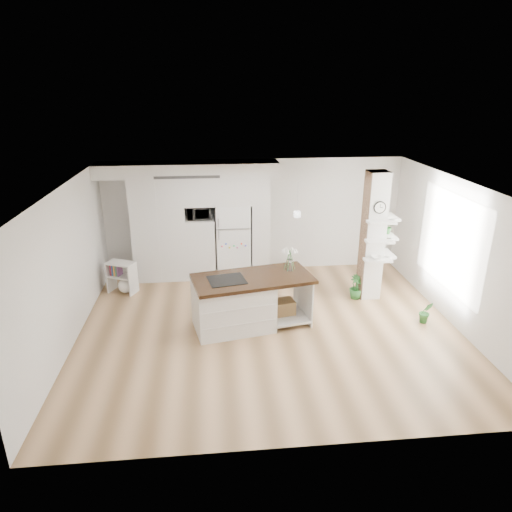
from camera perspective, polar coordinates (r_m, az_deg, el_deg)
The scene contains 14 objects.
floor at distance 8.66m, azimuth 1.67°, elevation -9.04°, with size 7.00×6.00×0.01m, color tan.
room at distance 7.91m, azimuth 1.81°, elevation 2.72°, with size 7.04×6.04×2.72m.
cabinet_wall at distance 10.52m, azimuth -7.99°, elevation 5.10°, with size 4.00×0.71×2.70m.
refrigerator at distance 10.71m, azimuth -2.88°, elevation 2.04°, with size 0.78×0.69×1.75m.
column at distance 9.68m, azimuth 15.00°, elevation 2.27°, with size 0.69×0.90×2.70m.
window at distance 9.38m, azimuth 23.13°, elevation 1.65°, with size 2.40×2.40×0.00m, color white.
pendant_light at distance 8.36m, azimuth 13.38°, elevation 5.05°, with size 0.12×0.12×0.10m, color white.
kitchen_island at distance 8.50m, azimuth -2.06°, elevation -5.76°, with size 2.34×1.44×1.55m.
bookshelf at distance 10.37m, azimuth -16.26°, elevation -2.82°, with size 0.68×0.55×0.70m.
floor_plant_a at distance 9.34m, azimuth 20.45°, elevation -6.59°, with size 0.24×0.20×0.44m, color #2C6E2D.
floor_plant_b at distance 9.93m, azimuth 12.41°, elevation -3.80°, with size 0.29×0.29×0.52m, color #2C6E2D.
microwave at distance 10.45m, azimuth -7.06°, elevation 5.41°, with size 0.54×0.37×0.30m, color #2D2D2D.
shelf_plant at distance 9.87m, azimuth 16.13°, elevation 3.57°, with size 0.27×0.23×0.30m, color #2C6E2D.
decor_bowl at distance 9.57m, azimuth 14.83°, elevation -0.16°, with size 0.22×0.22×0.05m, color white.
Camera 1 is at (-0.99, -7.46, 4.29)m, focal length 32.00 mm.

